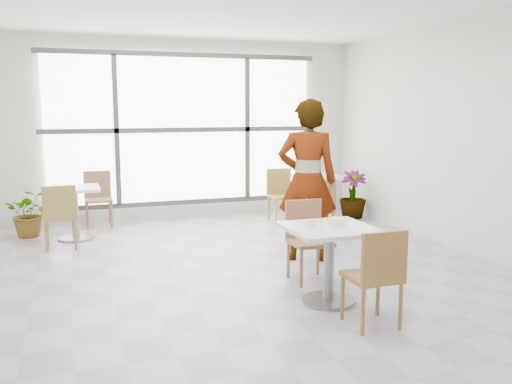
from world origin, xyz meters
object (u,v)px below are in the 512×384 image
object	(u,v)px
chair_near	(377,272)
bg_table_left	(75,205)
chair_far	(307,234)
plant_right	(353,195)
bg_chair_left_near	(60,213)
bg_chair_left_far	(98,195)
coffee_cup	(309,224)
main_table	(329,250)
plant_left	(30,213)
person	(307,181)
oatmeal_bowl	(336,222)
bg_chair_right_near	(318,206)
bg_chair_right_far	(281,191)
bg_table_right	(315,190)

from	to	relation	value
chair_near	bg_table_left	world-z (taller)	chair_near
chair_far	plant_right	bearing A→B (deg)	53.27
bg_chair_left_near	bg_chair_left_far	size ratio (longest dim) A/B	1.00
chair_near	coffee_cup	world-z (taller)	chair_near
main_table	chair_far	xyz separation A→B (m)	(0.10, 0.74, -0.02)
bg_table_left	bg_chair_left_near	xyz separation A→B (m)	(-0.19, -0.57, 0.01)
plant_left	person	bearing A→B (deg)	-36.03
person	bg_table_left	bearing A→B (deg)	-14.80
oatmeal_bowl	plant_left	size ratio (longest dim) A/B	0.30
chair_far	coffee_cup	world-z (taller)	chair_far
bg_chair_right_near	bg_chair_right_far	bearing A→B (deg)	-89.28
bg_chair_right_near	bg_chair_right_far	distance (m)	1.40
main_table	bg_chair_left_near	bearing A→B (deg)	130.08
bg_chair_left_near	bg_chair_right_near	size ratio (longest dim) A/B	1.00
main_table	plant_right	bearing A→B (deg)	58.22
bg_table_right	coffee_cup	bearing A→B (deg)	-115.73
oatmeal_bowl	bg_chair_right_far	bearing A→B (deg)	76.54
bg_table_left	plant_right	size ratio (longest dim) A/B	0.93
coffee_cup	bg_chair_left_near	bearing A→B (deg)	128.46
person	bg_chair_right_far	bearing A→B (deg)	-81.04
chair_near	bg_chair_right_far	size ratio (longest dim) A/B	1.00
bg_chair_left_near	plant_left	bearing A→B (deg)	-65.06
oatmeal_bowl	bg_chair_left_near	distance (m)	3.91
main_table	bg_chair_left_far	xyz separation A→B (m)	(-1.92, 4.32, -0.02)
person	bg_chair_left_near	xyz separation A→B (m)	(-2.89, 1.48, -0.49)
bg_chair_right_near	chair_near	bearing A→B (deg)	73.89
bg_table_left	bg_chair_right_far	distance (m)	3.24
bg_table_left	plant_right	world-z (taller)	plant_right
chair_far	bg_table_left	bearing A→B (deg)	130.78
chair_far	bg_chair_left_near	xyz separation A→B (m)	(-2.58, 2.20, 0.00)
main_table	bg_chair_left_far	bearing A→B (deg)	114.02
bg_table_right	plant_right	distance (m)	0.66
main_table	plant_left	size ratio (longest dim) A/B	1.13
main_table	bg_chair_right_near	world-z (taller)	bg_chair_right_near
main_table	chair_far	distance (m)	0.75
chair_near	bg_table_right	size ratio (longest dim) A/B	1.16
oatmeal_bowl	bg_chair_right_near	xyz separation A→B (m)	(0.91, 2.32, -0.29)
oatmeal_bowl	bg_chair_left_far	distance (m)	4.77
person	bg_chair_left_far	world-z (taller)	person
chair_near	bg_table_right	xyz separation A→B (m)	(1.48, 4.44, -0.01)
bg_table_left	bg_chair_left_near	world-z (taller)	bg_chair_left_near
bg_chair_left_near	bg_table_left	bearing A→B (deg)	-108.53
chair_near	bg_chair_right_near	xyz separation A→B (m)	(0.87, 3.01, 0.00)
bg_chair_left_near	plant_left	distance (m)	1.05
bg_chair_left_far	person	bearing A→B (deg)	-50.67
oatmeal_bowl	plant_left	world-z (taller)	oatmeal_bowl
person	plant_right	distance (m)	2.83
chair_far	bg_chair_right_near	xyz separation A→B (m)	(0.87, 1.56, 0.00)
person	oatmeal_bowl	bearing A→B (deg)	98.84
chair_far	bg_chair_right_far	size ratio (longest dim) A/B	1.00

